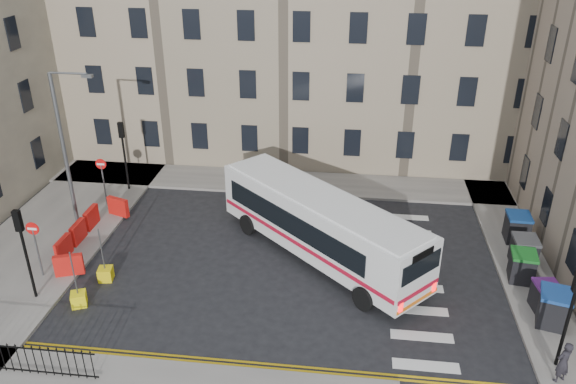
% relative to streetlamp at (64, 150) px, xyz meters
% --- Properties ---
extents(ground, '(120.00, 120.00, 0.00)m').
position_rel_streetlamp_xyz_m(ground, '(13.00, -2.00, -4.34)').
color(ground, black).
rests_on(ground, ground).
extents(pavement_north, '(36.00, 3.20, 0.15)m').
position_rel_streetlamp_xyz_m(pavement_north, '(7.00, 6.60, -4.26)').
color(pavement_north, slate).
rests_on(pavement_north, ground).
extents(pavement_east, '(2.40, 26.00, 0.15)m').
position_rel_streetlamp_xyz_m(pavement_east, '(22.00, 2.00, -4.26)').
color(pavement_east, slate).
rests_on(pavement_east, ground).
extents(pavement_west, '(6.00, 22.00, 0.15)m').
position_rel_streetlamp_xyz_m(pavement_west, '(-1.00, -1.00, -4.26)').
color(pavement_west, slate).
rests_on(pavement_west, ground).
extents(terrace_north, '(38.30, 10.80, 17.20)m').
position_rel_streetlamp_xyz_m(terrace_north, '(6.00, 13.50, 4.28)').
color(terrace_north, gray).
rests_on(terrace_north, ground).
extents(traffic_light_east, '(0.28, 0.22, 4.10)m').
position_rel_streetlamp_xyz_m(traffic_light_east, '(21.60, -7.50, -1.47)').
color(traffic_light_east, black).
rests_on(traffic_light_east, pavement_east).
extents(traffic_light_nw, '(0.28, 0.22, 4.10)m').
position_rel_streetlamp_xyz_m(traffic_light_nw, '(1.00, 4.50, -1.47)').
color(traffic_light_nw, black).
rests_on(traffic_light_nw, pavement_west).
extents(traffic_light_sw, '(0.28, 0.22, 4.10)m').
position_rel_streetlamp_xyz_m(traffic_light_sw, '(1.00, -6.00, -1.47)').
color(traffic_light_sw, black).
rests_on(traffic_light_sw, pavement_west).
extents(streetlamp, '(0.50, 0.22, 8.14)m').
position_rel_streetlamp_xyz_m(streetlamp, '(0.00, 0.00, 0.00)').
color(streetlamp, '#595B5E').
rests_on(streetlamp, pavement_west).
extents(no_entry_north, '(0.60, 0.08, 3.00)m').
position_rel_streetlamp_xyz_m(no_entry_north, '(0.50, 2.50, -2.26)').
color(no_entry_north, '#595B5E').
rests_on(no_entry_north, pavement_west).
extents(no_entry_south, '(0.60, 0.08, 3.00)m').
position_rel_streetlamp_xyz_m(no_entry_south, '(0.50, -4.50, -2.26)').
color(no_entry_south, '#595B5E').
rests_on(no_entry_south, pavement_west).
extents(roadworks_barriers, '(1.66, 6.26, 1.00)m').
position_rel_streetlamp_xyz_m(roadworks_barriers, '(1.16, -1.50, -3.69)').
color(roadworks_barriers, red).
rests_on(roadworks_barriers, pavement_west).
extents(bus, '(10.23, 9.79, 3.15)m').
position_rel_streetlamp_xyz_m(bus, '(12.62, -1.22, -2.52)').
color(bus, silver).
rests_on(bus, ground).
extents(wheelie_bin_a, '(1.44, 1.56, 1.44)m').
position_rel_streetlamp_xyz_m(wheelie_bin_a, '(22.06, -5.13, -3.46)').
color(wheelie_bin_a, black).
rests_on(wheelie_bin_a, pavement_east).
extents(wheelie_bin_b, '(1.06, 1.19, 1.20)m').
position_rel_streetlamp_xyz_m(wheelie_bin_b, '(22.01, -4.28, -3.58)').
color(wheelie_bin_b, black).
rests_on(wheelie_bin_b, pavement_east).
extents(wheelie_bin_c, '(1.20, 1.33, 1.34)m').
position_rel_streetlamp_xyz_m(wheelie_bin_c, '(21.60, -2.20, -3.51)').
color(wheelie_bin_c, black).
rests_on(wheelie_bin_c, pavement_east).
extents(wheelie_bin_d, '(1.10, 1.26, 1.37)m').
position_rel_streetlamp_xyz_m(wheelie_bin_d, '(21.97, -0.95, -3.50)').
color(wheelie_bin_d, black).
rests_on(wheelie_bin_d, pavement_east).
extents(wheelie_bin_e, '(1.14, 1.30, 1.40)m').
position_rel_streetlamp_xyz_m(wheelie_bin_e, '(22.19, 1.24, -3.48)').
color(wheelie_bin_e, black).
rests_on(wheelie_bin_e, pavement_east).
extents(pedestrian, '(0.72, 0.64, 1.64)m').
position_rel_streetlamp_xyz_m(pedestrian, '(21.45, -8.30, -3.37)').
color(pedestrian, black).
rests_on(pedestrian, pavement_east).
extents(bollard_yellow, '(0.79, 0.79, 0.60)m').
position_rel_streetlamp_xyz_m(bollard_yellow, '(3.00, -6.16, -4.04)').
color(bollard_yellow, yellow).
rests_on(bollard_yellow, ground).
extents(bollard_chevron, '(0.70, 0.70, 0.60)m').
position_rel_streetlamp_xyz_m(bollard_chevron, '(3.35, -4.28, -4.04)').
color(bollard_chevron, yellow).
rests_on(bollard_chevron, ground).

